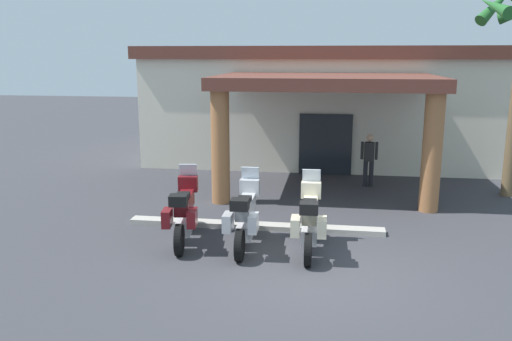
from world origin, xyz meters
name	(u,v)px	position (x,y,z in m)	size (l,w,h in m)	color
ground_plane	(313,270)	(0.00, 0.00, 0.00)	(80.00, 80.00, 0.00)	#38383D
motel_building	(328,102)	(-0.02, 11.63, 2.22)	(13.84, 11.34, 4.36)	silver
motorcycle_maroon	(184,212)	(-2.89, 1.09, 0.70)	(0.81, 2.21, 1.61)	black
motorcycle_silver	(245,217)	(-1.51, 0.98, 0.70)	(0.71, 2.21, 1.61)	black
motorcycle_cream	(310,220)	(-0.13, 0.94, 0.70)	(0.71, 2.21, 1.61)	black
pedestrian	(369,156)	(1.39, 6.91, 0.96)	(0.53, 0.32, 1.66)	black
curb_strip	(254,226)	(-1.51, 2.30, 0.06)	(6.13, 0.36, 0.12)	#ADA89E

